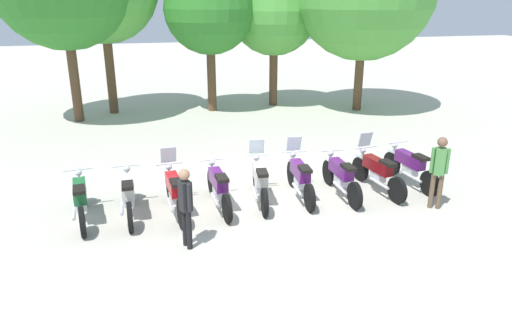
{
  "coord_description": "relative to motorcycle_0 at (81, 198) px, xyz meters",
  "views": [
    {
      "loc": [
        -2.49,
        -9.94,
        4.68
      ],
      "look_at": [
        0.0,
        0.5,
        0.9
      ],
      "focal_mm": 33.2,
      "sensor_mm": 36.0,
      "label": 1
    }
  ],
  "objects": [
    {
      "name": "tree_3",
      "position": [
        7.08,
        10.02,
        3.52
      ],
      "size": [
        3.77,
        3.77,
        5.92
      ],
      "color": "brown",
      "rests_on": "ground_plane"
    },
    {
      "name": "person_0",
      "position": [
        2.12,
        -1.72,
        0.44
      ],
      "size": [
        0.28,
        0.4,
        1.62
      ],
      "rotation": [
        0.0,
        0.0,
        3.51
      ],
      "color": "black",
      "rests_on": "ground_plane"
    },
    {
      "name": "motorcycle_4",
      "position": [
        4.01,
        0.08,
        0.01
      ],
      "size": [
        0.64,
        2.19,
        1.37
      ],
      "rotation": [
        0.0,
        0.0,
        1.46
      ],
      "color": "black",
      "rests_on": "ground_plane"
    },
    {
      "name": "motorcycle_7",
      "position": [
        7.0,
        0.01,
        0.01
      ],
      "size": [
        0.62,
        2.18,
        1.37
      ],
      "rotation": [
        0.0,
        0.0,
        1.71
      ],
      "color": "black",
      "rests_on": "ground_plane"
    },
    {
      "name": "ground_plane",
      "position": [
        4.01,
        -0.05,
        -0.5
      ],
      "size": [
        80.0,
        80.0,
        0.0
      ],
      "primitive_type": "plane",
      "color": "#BCB7A8"
    },
    {
      "name": "tree_2",
      "position": [
        4.29,
        9.57,
        3.61
      ],
      "size": [
        3.63,
        3.63,
        5.95
      ],
      "color": "brown",
      "rests_on": "ground_plane"
    },
    {
      "name": "motorcycle_6",
      "position": [
        6.01,
        -0.05,
        0.0
      ],
      "size": [
        0.62,
        2.19,
        0.99
      ],
      "rotation": [
        0.0,
        0.0,
        1.58
      ],
      "color": "black",
      "rests_on": "ground_plane"
    },
    {
      "name": "person_1",
      "position": [
        7.83,
        -1.26,
        0.5
      ],
      "size": [
        0.39,
        0.3,
        1.71
      ],
      "rotation": [
        0.0,
        0.0,
        4.23
      ],
      "color": "brown",
      "rests_on": "ground_plane"
    },
    {
      "name": "motorcycle_1",
      "position": [
        1.0,
        0.0,
        0.0
      ],
      "size": [
        0.62,
        2.19,
        0.99
      ],
      "rotation": [
        0.0,
        0.0,
        1.6
      ],
      "color": "black",
      "rests_on": "ground_plane"
    },
    {
      "name": "motorcycle_2",
      "position": [
        2.0,
        -0.07,
        0.01
      ],
      "size": [
        0.62,
        2.19,
        1.37
      ],
      "rotation": [
        0.0,
        0.0,
        1.66
      ],
      "color": "black",
      "rests_on": "ground_plane"
    },
    {
      "name": "motorcycle_8",
      "position": [
        8.01,
        0.19,
        0.0
      ],
      "size": [
        0.62,
        2.19,
        0.99
      ],
      "rotation": [
        0.0,
        0.0,
        1.69
      ],
      "color": "black",
      "rests_on": "ground_plane"
    },
    {
      "name": "motorcycle_3",
      "position": [
        3.0,
        -0.04,
        0.0
      ],
      "size": [
        0.62,
        2.19,
        0.99
      ],
      "rotation": [
        0.0,
        0.0,
        1.63
      ],
      "color": "black",
      "rests_on": "ground_plane"
    },
    {
      "name": "motorcycle_0",
      "position": [
        0.0,
        0.0,
        0.0
      ],
      "size": [
        0.62,
        2.19,
        0.99
      ],
      "rotation": [
        0.0,
        0.0,
        1.69
      ],
      "color": "black",
      "rests_on": "ground_plane"
    },
    {
      "name": "motorcycle_5",
      "position": [
        5.01,
        0.09,
        0.01
      ],
      "size": [
        0.62,
        2.19,
        1.37
      ],
      "rotation": [
        0.0,
        0.0,
        1.53
      ],
      "color": "black",
      "rests_on": "ground_plane"
    }
  ]
}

